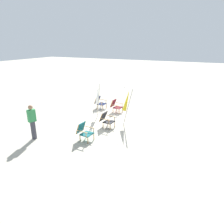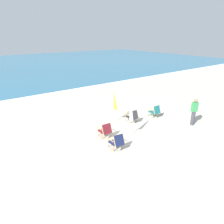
% 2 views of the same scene
% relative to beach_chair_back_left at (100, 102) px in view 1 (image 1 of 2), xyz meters
% --- Properties ---
extents(ground_plane, '(80.00, 80.00, 0.00)m').
position_rel_beach_chair_back_left_xyz_m(ground_plane, '(1.79, 1.48, -0.43)').
color(ground_plane, '#B7AF9E').
extents(beach_chair_back_left, '(0.62, 0.73, 0.81)m').
position_rel_beach_chair_back_left_xyz_m(beach_chair_back_left, '(0.00, 0.00, 0.00)').
color(beach_chair_back_left, '#19234C').
rests_on(beach_chair_back_left, ground).
extents(beach_chair_mid_center, '(0.63, 0.73, 0.81)m').
position_rel_beach_chair_back_left_xyz_m(beach_chair_mid_center, '(0.24, 1.30, 0.00)').
color(beach_chair_mid_center, maroon).
rests_on(beach_chair_mid_center, ground).
extents(beach_chair_far_center, '(0.64, 0.75, 0.81)m').
position_rel_beach_chair_back_left_xyz_m(beach_chair_far_center, '(2.64, 1.87, -0.00)').
color(beach_chair_far_center, '#28282D').
rests_on(beach_chair_far_center, ground).
extents(beach_chair_back_right, '(0.63, 0.71, 0.82)m').
position_rel_beach_chair_back_left_xyz_m(beach_chair_back_right, '(4.38, 1.64, 0.00)').
color(beach_chair_back_right, '#196066').
rests_on(beach_chair_back_right, ground).
extents(umbrella_furled_white, '(0.31, 0.40, 2.12)m').
position_rel_beach_chair_back_left_xyz_m(umbrella_furled_white, '(1.49, 0.73, 0.96)').
color(umbrella_furled_white, '#B7B2A8').
rests_on(umbrella_furled_white, ground).
extents(umbrella_furled_yellow, '(0.31, 0.63, 2.07)m').
position_rel_beach_chair_back_left_xyz_m(umbrella_furled_yellow, '(1.91, 2.71, 0.92)').
color(umbrella_furled_yellow, '#B7B2A8').
rests_on(umbrella_furled_yellow, ground).
extents(person_near_chairs, '(0.39, 0.33, 1.63)m').
position_rel_beach_chair_back_left_xyz_m(person_near_chairs, '(5.31, -0.51, 0.41)').
color(person_near_chairs, '#383842').
rests_on(person_near_chairs, ground).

